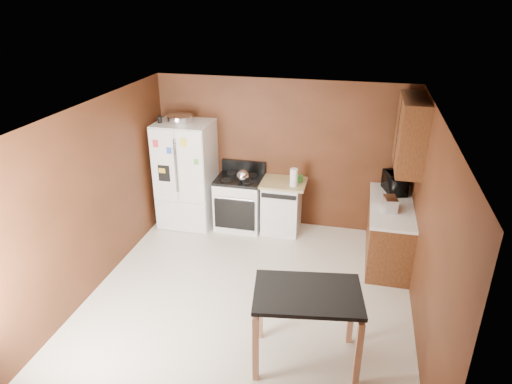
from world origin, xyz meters
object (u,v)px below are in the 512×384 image
(pen_cup, at_px, (160,119))
(paper_towel, at_px, (294,177))
(kettle, at_px, (243,176))
(microwave, at_px, (395,184))
(gas_range, at_px, (240,202))
(green_canister, at_px, (300,179))
(refrigerator, at_px, (186,174))
(dishwasher, at_px, (282,206))
(roasting_pan, at_px, (180,118))
(toaster, at_px, (390,204))
(island, at_px, (307,304))

(pen_cup, height_order, paper_towel, pen_cup)
(kettle, distance_m, paper_towel, 0.83)
(microwave, distance_m, gas_range, 2.54)
(green_canister, distance_m, gas_range, 1.11)
(pen_cup, height_order, refrigerator, pen_cup)
(kettle, height_order, green_canister, kettle)
(gas_range, bearing_deg, dishwasher, 1.94)
(pen_cup, distance_m, dishwasher, 2.44)
(dishwasher, bearing_deg, kettle, -164.32)
(pen_cup, distance_m, microwave, 3.84)
(green_canister, bearing_deg, pen_cup, -174.08)
(green_canister, relative_size, microwave, 0.23)
(roasting_pan, distance_m, toaster, 3.53)
(kettle, height_order, paper_towel, paper_towel)
(roasting_pan, xyz_separation_m, kettle, (1.07, -0.14, -0.85))
(kettle, relative_size, gas_range, 0.19)
(toaster, bearing_deg, pen_cup, 161.52)
(kettle, height_order, refrigerator, refrigerator)
(microwave, bearing_deg, green_canister, 68.72)
(green_canister, bearing_deg, dishwasher, -167.99)
(paper_towel, bearing_deg, roasting_pan, 177.50)
(green_canister, relative_size, dishwasher, 0.13)
(dishwasher, distance_m, island, 3.00)
(microwave, relative_size, dishwasher, 0.54)
(dishwasher, bearing_deg, refrigerator, -177.02)
(microwave, bearing_deg, toaster, 154.37)
(roasting_pan, xyz_separation_m, refrigerator, (0.06, -0.05, -0.95))
(toaster, bearing_deg, refrigerator, 159.13)
(gas_range, xyz_separation_m, dishwasher, (0.72, 0.02, -0.01))
(kettle, bearing_deg, pen_cup, -179.94)
(kettle, bearing_deg, microwave, 3.73)
(pen_cup, distance_m, island, 4.02)
(roasting_pan, distance_m, dishwasher, 2.20)
(kettle, xyz_separation_m, paper_towel, (0.82, 0.05, 0.03))
(toaster, height_order, microwave, microwave)
(pen_cup, xyz_separation_m, paper_towel, (2.19, 0.06, -0.82))
(kettle, height_order, microwave, microwave)
(roasting_pan, xyz_separation_m, microwave, (3.45, 0.02, -0.82))
(green_canister, height_order, island, green_canister)
(microwave, height_order, refrigerator, refrigerator)
(paper_towel, relative_size, island, 0.23)
(island, bearing_deg, green_canister, 99.88)
(roasting_pan, distance_m, island, 3.93)
(microwave, bearing_deg, dishwasher, 71.13)
(pen_cup, relative_size, island, 0.09)
(dishwasher, bearing_deg, island, -74.64)
(kettle, relative_size, microwave, 0.42)
(toaster, distance_m, microwave, 0.69)
(toaster, xyz_separation_m, dishwasher, (-1.67, 0.70, -0.55))
(green_canister, relative_size, island, 0.09)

